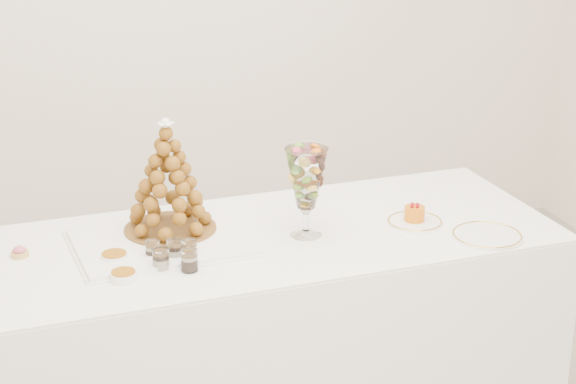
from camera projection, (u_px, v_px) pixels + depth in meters
name	position (u px, v px, depth m)	size (l,w,h in m)	color
buffet_table	(269.00, 333.00, 3.59)	(2.14, 0.95, 0.80)	white
lace_tray	(162.00, 242.00, 3.37)	(0.59, 0.45, 0.02)	white
macaron_vase	(306.00, 179.00, 3.38)	(0.15, 0.15, 0.33)	white
cake_plate	(415.00, 222.00, 3.56)	(0.21, 0.21, 0.01)	white
spare_plate	(487.00, 236.00, 3.43)	(0.25, 0.25, 0.01)	white
pink_tart	(20.00, 252.00, 3.27)	(0.06, 0.06, 0.04)	tan
verrine_a	(153.00, 250.00, 3.25)	(0.05, 0.05, 0.07)	white
verrine_b	(175.00, 250.00, 3.24)	(0.05, 0.05, 0.07)	white
verrine_c	(190.00, 249.00, 3.26)	(0.05, 0.05, 0.06)	white
verrine_d	(161.00, 259.00, 3.16)	(0.06, 0.06, 0.08)	white
verrine_e	(189.00, 260.00, 3.16)	(0.06, 0.06, 0.08)	white
ramekin_back	(114.00, 258.00, 3.23)	(0.09, 0.09, 0.03)	white
ramekin_front	(124.00, 276.00, 3.10)	(0.09, 0.09, 0.03)	white
croquembouche	(168.00, 177.00, 3.38)	(0.33, 0.33, 0.41)	brown
mousse_cake	(414.00, 213.00, 3.55)	(0.08, 0.08, 0.07)	orange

